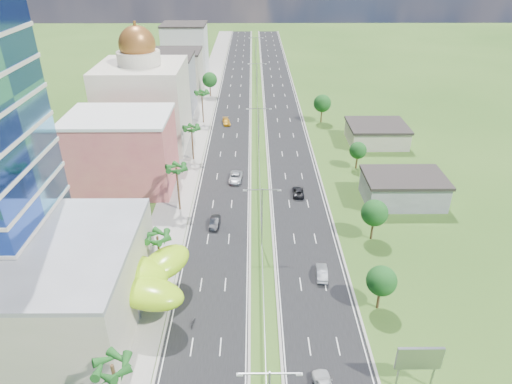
{
  "coord_description": "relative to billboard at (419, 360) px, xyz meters",
  "views": [
    {
      "loc": [
        -1.44,
        -53.31,
        45.27
      ],
      "look_at": [
        -0.93,
        16.18,
        7.0
      ],
      "focal_mm": 32.0,
      "sensor_mm": 36.0,
      "label": 1
    }
  ],
  "objects": [
    {
      "name": "sidewalk_left",
      "position": [
        -34.0,
        108.0,
        -4.36
      ],
      "size": [
        7.0,
        260.0,
        0.12
      ],
      "primitive_type": "cube",
      "color": "gray",
      "rests_on": "ground"
    },
    {
      "name": "car_dark_left",
      "position": [
        -25.38,
        34.19,
        -3.63
      ],
      "size": [
        1.88,
        4.64,
        1.5
      ],
      "primitive_type": "imported",
      "rotation": [
        0.0,
        0.0,
        -0.07
      ],
      "color": "black",
      "rests_on": "road_left"
    },
    {
      "name": "car_yellow_far_left",
      "position": [
        -25.9,
        86.65,
        -3.68
      ],
      "size": [
        2.68,
        5.06,
        1.4
      ],
      "primitive_type": "imported",
      "rotation": [
        0.0,
        0.0,
        0.16
      ],
      "color": "gold",
      "rests_on": "road_left"
    },
    {
      "name": "palm_tree_c",
      "position": [
        -32.5,
        40.0,
        4.08
      ],
      "size": [
        3.6,
        3.6,
        9.6
      ],
      "color": "#47301C",
      "rests_on": "ground"
    },
    {
      "name": "road_right",
      "position": [
        -9.5,
        108.0,
        -4.4
      ],
      "size": [
        11.0,
        260.0,
        0.04
      ],
      "primitive_type": "cube",
      "color": "black",
      "rests_on": "ground"
    },
    {
      "name": "streetlight_median_d",
      "position": [
        -17.0,
        113.0,
        2.33
      ],
      "size": [
        6.04,
        0.25,
        11.0
      ],
      "color": "gray",
      "rests_on": "ground"
    },
    {
      "name": "palm_tree_b",
      "position": [
        -32.5,
        20.0,
        2.64
      ],
      "size": [
        3.6,
        3.6,
        8.1
      ],
      "color": "#47301C",
      "rests_on": "ground"
    },
    {
      "name": "ground",
      "position": [
        -17.0,
        18.0,
        -4.42
      ],
      "size": [
        500.0,
        500.0,
        0.0
      ],
      "primitive_type": "plane",
      "color": "#2D5119",
      "rests_on": "ground"
    },
    {
      "name": "leafy_tree_rd",
      "position": [
        1.0,
        88.0,
        1.16
      ],
      "size": [
        4.9,
        4.9,
        8.05
      ],
      "color": "#47301C",
      "rests_on": "ground"
    },
    {
      "name": "midrise_white",
      "position": [
        -44.0,
        143.0,
        4.58
      ],
      "size": [
        16.0,
        15.0,
        18.0
      ],
      "primitive_type": "cube",
      "color": "silver",
      "rests_on": "ground"
    },
    {
      "name": "car_silver_mid_left",
      "position": [
        -22.18,
        51.95,
        -3.59
      ],
      "size": [
        3.0,
        5.87,
        1.59
      ],
      "primitive_type": "imported",
      "rotation": [
        0.0,
        0.0,
        -0.07
      ],
      "color": "#ABAFB3",
      "rests_on": "road_left"
    },
    {
      "name": "midrise_beige",
      "position": [
        -44.0,
        120.0,
        2.08
      ],
      "size": [
        16.0,
        15.0,
        13.0
      ],
      "primitive_type": "cube",
      "color": "#B3AC93",
      "rests_on": "ground"
    },
    {
      "name": "road_left",
      "position": [
        -24.5,
        108.0,
        -4.4
      ],
      "size": [
        11.0,
        260.0,
        0.04
      ],
      "primitive_type": "cube",
      "color": "black",
      "rests_on": "ground"
    },
    {
      "name": "shed_near",
      "position": [
        11.0,
        43.0,
        -1.92
      ],
      "size": [
        15.0,
        10.0,
        5.0
      ],
      "primitive_type": "cube",
      "color": "gray",
      "rests_on": "ground"
    },
    {
      "name": "domed_building",
      "position": [
        -45.0,
        73.0,
        6.93
      ],
      "size": [
        20.0,
        20.0,
        28.7
      ],
      "color": "beige",
      "rests_on": "ground"
    },
    {
      "name": "streetlight_median_b",
      "position": [
        -17.0,
        28.0,
        2.33
      ],
      "size": [
        6.04,
        0.25,
        11.0
      ],
      "color": "gray",
      "rests_on": "ground"
    },
    {
      "name": "leafy_tree_lfar",
      "position": [
        -32.5,
        113.0,
        1.16
      ],
      "size": [
        4.9,
        4.9,
        8.05
      ],
      "color": "#47301C",
      "rests_on": "ground"
    },
    {
      "name": "midrise_grey",
      "position": [
        -44.0,
        98.0,
        3.58
      ],
      "size": [
        16.0,
        15.0,
        16.0
      ],
      "primitive_type": "cube",
      "color": "gray",
      "rests_on": "ground"
    },
    {
      "name": "car_dark_far_right",
      "position": [
        -9.25,
        45.68,
        -3.71
      ],
      "size": [
        2.4,
        4.92,
        1.35
      ],
      "primitive_type": "imported",
      "rotation": [
        0.0,
        0.0,
        3.11
      ],
      "color": "black",
      "rests_on": "road_right"
    },
    {
      "name": "leafy_tree_rb",
      "position": [
        2.0,
        30.0,
        0.76
      ],
      "size": [
        4.55,
        4.55,
        7.47
      ],
      "color": "#47301C",
      "rests_on": "ground"
    },
    {
      "name": "mall_podium",
      "position": [
        -49.0,
        12.0,
        1.08
      ],
      "size": [
        30.0,
        24.0,
        11.0
      ],
      "primitive_type": "cube",
      "color": "#B3AC93",
      "rests_on": "ground"
    },
    {
      "name": "median_guardrail",
      "position": [
        -17.0,
        89.99,
        -3.8
      ],
      "size": [
        0.1,
        216.06,
        0.76
      ],
      "color": "gray",
      "rests_on": "ground"
    },
    {
      "name": "shed_far",
      "position": [
        13.0,
        73.0,
        -2.22
      ],
      "size": [
        14.0,
        12.0,
        4.4
      ],
      "primitive_type": "cube",
      "color": "#B3AC93",
      "rests_on": "ground"
    },
    {
      "name": "motorcycle",
      "position": [
        -26.55,
        9.85,
        -3.82
      ],
      "size": [
        0.8,
        1.83,
        1.13
      ],
      "primitive_type": "imported",
      "rotation": [
        0.0,
        0.0,
        -0.16
      ],
      "color": "black",
      "rests_on": "road_left"
    },
    {
      "name": "streetlight_median_c",
      "position": [
        -17.0,
        68.0,
        2.33
      ],
      "size": [
        6.04,
        0.25,
        11.0
      ],
      "color": "gray",
      "rests_on": "ground"
    },
    {
      "name": "lime_canopy",
      "position": [
        -37.0,
        14.0,
        0.57
      ],
      "size": [
        18.0,
        15.0,
        7.4
      ],
      "color": "#99D614",
      "rests_on": "ground"
    },
    {
      "name": "palm_tree_e",
      "position": [
        -32.5,
        88.0,
        3.89
      ],
      "size": [
        3.6,
        3.6,
        9.4
      ],
      "color": "#47301C",
      "rests_on": "ground"
    },
    {
      "name": "streetlight_median_e",
      "position": [
        -17.0,
        158.0,
        2.33
      ],
      "size": [
        6.04,
        0.25,
        11.0
      ],
      "color": "gray",
      "rests_on": "ground"
    },
    {
      "name": "leafy_tree_ra",
      "position": [
        -1.0,
        13.0,
        0.35
      ],
      "size": [
        4.2,
        4.2,
        6.9
      ],
      "color": "#47301C",
      "rests_on": "ground"
    },
    {
      "name": "palm_tree_d",
      "position": [
        -32.5,
        63.0,
        3.12
      ],
      "size": [
        3.6,
        3.6,
        8.6
      ],
      "color": "#47301C",
      "rests_on": "ground"
    },
    {
      "name": "leafy_tree_rc",
      "position": [
        5.0,
        58.0,
        -0.05
      ],
      "size": [
        3.85,
        3.85,
        6.33
      ],
      "color": "#47301C",
      "rests_on": "ground"
    },
    {
      "name": "pink_shophouse",
      "position": [
        -45.0,
        50.0,
        3.08
      ],
      "size": [
        20.0,
        15.0,
        15.0
      ],
      "primitive_type": "cube",
      "color": "#C4505A",
      "rests_on": "ground"
    },
    {
      "name": "billboard",
      "position": [
        0.0,
        0.0,
        0.0
      ],
      "size": [
        5.2,
        0.35,
        6.2
      ],
      "color": "gray",
      "rests_on": "ground"
    },
    {
      "name": "palm_tree_a",
      "position": [
        -32.5,
        -4.0,
        3.6
      ],
      "size": [
        3.6,
        3.6,
        9.1
      ],
      "color": "#47301C",
      "rests_on": "ground"
    },
    {
      "name": "car_silver_right",
      "position": [
        -7.95,
        19.81,
        -3.62
      ],
      "size": [
        1.95,
        4.73,
        1.52
      ],
      "primitive_type": "imported",
      "rotation": [
        0.0,
        0.0,
        3.07
      ],
      "color": "#94969B",
      "rests_on": "road_right"
    }
  ]
}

